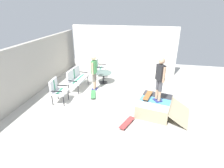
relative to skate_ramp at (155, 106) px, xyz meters
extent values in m
cube|color=beige|center=(0.49, 1.39, -0.30)|extent=(12.00, 12.00, 0.10)
cube|color=#ADA89E|center=(0.49, 5.39, 0.90)|extent=(9.00, 0.20, 2.30)
cube|color=white|center=(4.29, 1.89, 1.09)|extent=(0.20, 6.00, 2.69)
cube|color=silver|center=(4.18, 0.99, 1.10)|extent=(0.03, 1.10, 1.40)
cube|color=tan|center=(0.01, 0.03, -0.01)|extent=(1.65, 1.41, 0.49)
cube|color=silver|center=(-0.47, 0.13, 0.25)|extent=(0.68, 1.16, 0.01)
cube|color=#4C99D8|center=(0.01, 0.03, 0.25)|extent=(0.68, 1.16, 0.01)
cube|color=#333338|center=(0.48, -0.07, 0.25)|extent=(0.68, 1.16, 0.01)
cylinder|color=#B2B2B7|center=(0.12, 0.56, 0.22)|extent=(1.37, 0.34, 0.05)
cube|color=tan|center=(-0.17, -0.83, -0.03)|extent=(1.53, 0.98, 0.41)
cylinder|color=black|center=(0.80, 3.38, -0.03)|extent=(0.04, 0.04, 0.44)
cylinder|color=black|center=(1.97, 3.32, -0.03)|extent=(0.04, 0.04, 0.44)
cylinder|color=black|center=(0.82, 3.85, -0.03)|extent=(0.04, 0.04, 0.44)
cylinder|color=black|center=(1.99, 3.79, -0.03)|extent=(0.04, 0.04, 0.44)
cube|color=silver|center=(1.39, 3.59, 0.23)|extent=(1.28, 0.61, 0.08)
cube|color=#338C66|center=(1.39, 3.59, 0.27)|extent=(1.21, 0.16, 0.00)
cube|color=silver|center=(1.41, 3.82, 0.52)|extent=(1.25, 0.14, 0.50)
cube|color=#338C66|center=(1.41, 3.82, 0.52)|extent=(0.10, 0.09, 0.46)
cube|color=black|center=(0.79, 3.62, 0.39)|extent=(0.06, 0.47, 0.04)
cube|color=black|center=(2.00, 3.56, 0.39)|extent=(0.06, 0.47, 0.04)
cylinder|color=black|center=(2.93, 2.72, -0.03)|extent=(0.04, 0.04, 0.44)
cylinder|color=black|center=(3.47, 2.75, -0.03)|extent=(0.04, 0.04, 0.44)
cylinder|color=black|center=(2.91, 3.19, -0.03)|extent=(0.04, 0.04, 0.44)
cylinder|color=black|center=(3.45, 3.22, -0.03)|extent=(0.04, 0.04, 0.44)
cube|color=silver|center=(3.19, 2.97, 0.23)|extent=(0.64, 0.58, 0.08)
cube|color=#338C66|center=(3.19, 2.97, 0.27)|extent=(0.58, 0.13, 0.00)
cube|color=silver|center=(3.18, 3.20, 0.52)|extent=(0.62, 0.11, 0.50)
cube|color=#338C66|center=(3.18, 3.20, 0.52)|extent=(0.10, 0.09, 0.46)
cube|color=black|center=(2.90, 2.95, 0.39)|extent=(0.06, 0.47, 0.04)
cube|color=black|center=(3.48, 2.98, 0.39)|extent=(0.06, 0.47, 0.04)
cylinder|color=black|center=(-0.28, 3.58, -0.03)|extent=(0.04, 0.04, 0.44)
cylinder|color=black|center=(0.26, 3.62, -0.03)|extent=(0.04, 0.04, 0.44)
cylinder|color=black|center=(-0.32, 4.04, -0.03)|extent=(0.04, 0.04, 0.44)
cylinder|color=black|center=(0.22, 4.09, -0.03)|extent=(0.04, 0.04, 0.44)
cube|color=silver|center=(-0.03, 3.83, 0.23)|extent=(0.66, 0.60, 0.08)
cube|color=#338C66|center=(-0.03, 3.83, 0.27)|extent=(0.59, 0.15, 0.00)
cube|color=silver|center=(-0.05, 4.07, 0.52)|extent=(0.62, 0.13, 0.50)
cube|color=#338C66|center=(-0.05, 4.07, 0.52)|extent=(0.11, 0.09, 0.46)
cube|color=black|center=(-0.32, 3.81, 0.39)|extent=(0.08, 0.47, 0.04)
cube|color=black|center=(0.26, 3.86, 0.39)|extent=(0.08, 0.47, 0.04)
cylinder|color=black|center=(2.34, 2.62, 0.02)|extent=(0.06, 0.06, 0.55)
cylinder|color=black|center=(2.34, 2.62, -0.24)|extent=(0.44, 0.44, 0.03)
cylinder|color=#4C6660|center=(2.34, 2.62, 0.31)|extent=(0.90, 0.90, 0.02)
cube|color=navy|center=(1.40, 2.82, -0.23)|extent=(0.12, 0.25, 0.05)
cylinder|color=beige|center=(1.40, 2.82, -0.01)|extent=(0.10, 0.10, 0.39)
cylinder|color=slate|center=(1.40, 2.82, 0.39)|extent=(0.13, 0.13, 0.39)
cube|color=navy|center=(1.57, 2.81, -0.23)|extent=(0.12, 0.25, 0.05)
cylinder|color=beige|center=(1.57, 2.81, -0.01)|extent=(0.10, 0.10, 0.39)
cylinder|color=slate|center=(1.57, 2.81, 0.39)|extent=(0.13, 0.13, 0.39)
cube|color=#3F8C4C|center=(1.48, 2.82, 0.88)|extent=(0.33, 0.20, 0.58)
sphere|color=beige|center=(1.48, 2.82, 1.31)|extent=(0.22, 0.22, 0.22)
cylinder|color=beige|center=(1.28, 2.83, 0.86)|extent=(0.08, 0.08, 0.55)
cylinder|color=beige|center=(1.68, 2.81, 0.86)|extent=(0.08, 0.08, 0.55)
cube|color=navy|center=(-0.09, -0.09, 0.28)|extent=(0.22, 0.26, 0.05)
cylinder|color=tan|center=(-0.09, -0.09, 0.49)|extent=(0.10, 0.10, 0.38)
cylinder|color=#4C4C51|center=(-0.09, -0.09, 0.88)|extent=(0.13, 0.13, 0.38)
cube|color=navy|center=(0.05, 0.00, 0.28)|extent=(0.22, 0.26, 0.05)
cylinder|color=tan|center=(0.05, 0.00, 0.49)|extent=(0.10, 0.10, 0.38)
cylinder|color=#4C4C51|center=(0.05, 0.00, 0.88)|extent=(0.13, 0.13, 0.38)
cube|color=#262628|center=(-0.02, -0.05, 1.35)|extent=(0.37, 0.32, 0.56)
sphere|color=tan|center=(-0.02, -0.05, 1.77)|extent=(0.22, 0.22, 0.22)
cylinder|color=tan|center=(-0.19, -0.15, 1.33)|extent=(0.08, 0.08, 0.54)
cylinder|color=tan|center=(0.15, 0.06, 1.33)|extent=(0.08, 0.08, 0.54)
cube|color=#3F8C4C|center=(0.79, 2.69, -0.16)|extent=(0.82, 0.42, 0.02)
cylinder|color=#333333|center=(1.09, 2.69, -0.22)|extent=(0.06, 0.04, 0.06)
cylinder|color=#333333|center=(1.04, 2.84, -0.22)|extent=(0.06, 0.04, 0.06)
cylinder|color=#333333|center=(0.55, 2.53, -0.22)|extent=(0.06, 0.04, 0.06)
cylinder|color=#333333|center=(0.50, 2.68, -0.22)|extent=(0.06, 0.04, 0.06)
cube|color=#B23838|center=(-1.01, 0.93, -0.16)|extent=(0.82, 0.47, 0.02)
cylinder|color=#333333|center=(-0.78, 0.76, -0.22)|extent=(0.06, 0.05, 0.06)
cylinder|color=#333333|center=(-0.72, 0.91, -0.22)|extent=(0.06, 0.05, 0.06)
cylinder|color=#333333|center=(-1.30, 0.96, -0.22)|extent=(0.06, 0.05, 0.06)
cylinder|color=#333333|center=(-1.24, 1.11, -0.22)|extent=(0.06, 0.05, 0.06)
cube|color=brown|center=(0.16, 0.31, 0.35)|extent=(0.82, 0.37, 0.01)
cylinder|color=#333333|center=(0.42, 0.17, 0.28)|extent=(0.06, 0.04, 0.06)
cylinder|color=#333333|center=(0.45, 0.33, 0.28)|extent=(0.06, 0.04, 0.06)
cylinder|color=#333333|center=(-0.13, 0.30, 0.28)|extent=(0.06, 0.04, 0.06)
cylinder|color=#333333|center=(-0.09, 0.45, 0.28)|extent=(0.06, 0.04, 0.06)
camera|label=1|loc=(-6.07, 0.39, 3.47)|focal=28.99mm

